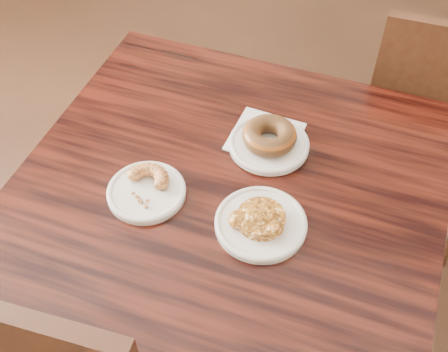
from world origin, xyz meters
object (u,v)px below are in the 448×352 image
at_px(cruller_fragment, 145,186).
at_px(cafe_table, 226,285).
at_px(glazed_donut, 270,136).
at_px(chair_far, 430,123).
at_px(apple_fritter, 261,217).

bearing_deg(cruller_fragment, cafe_table, 26.01).
xyz_separation_m(cafe_table, glazed_donut, (0.04, 0.15, 0.41)).
distance_m(cafe_table, chair_far, 0.81).
relative_size(cafe_table, chair_far, 0.96).
height_order(cafe_table, cruller_fragment, cruller_fragment).
relative_size(glazed_donut, apple_fritter, 0.89).
distance_m(cafe_table, apple_fritter, 0.42).
bearing_deg(cafe_table, glazed_donut, 72.84).
distance_m(cafe_table, cruller_fragment, 0.43).
distance_m(apple_fritter, cruller_fragment, 0.24).
distance_m(cafe_table, glazed_donut, 0.44).
bearing_deg(apple_fritter, cafe_table, 150.22).
height_order(glazed_donut, apple_fritter, glazed_donut).
height_order(chair_far, apple_fritter, chair_far).
relative_size(chair_far, apple_fritter, 6.88).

